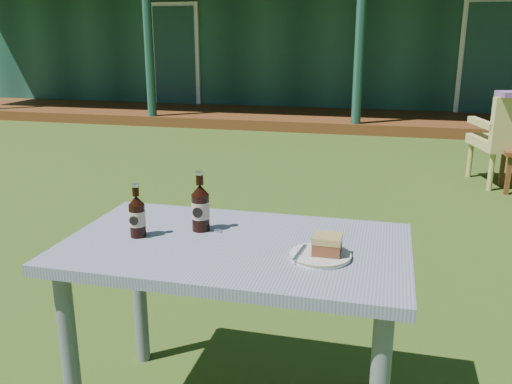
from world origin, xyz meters
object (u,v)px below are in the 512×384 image
(cafe_table, at_px, (236,269))
(cola_bottle_near, at_px, (200,207))
(plate, at_px, (320,255))
(cake_slice, at_px, (327,244))
(cola_bottle_far, at_px, (137,216))

(cafe_table, height_order, cola_bottle_near, cola_bottle_near)
(plate, bearing_deg, cola_bottle_near, 161.92)
(cake_slice, distance_m, cola_bottle_near, 0.51)
(cafe_table, height_order, plate, plate)
(cake_slice, height_order, cola_bottle_far, cola_bottle_far)
(cafe_table, distance_m, cake_slice, 0.36)
(cola_bottle_near, distance_m, cola_bottle_far, 0.23)
(cafe_table, relative_size, plate, 5.88)
(cake_slice, relative_size, cola_bottle_near, 0.41)
(cafe_table, bearing_deg, plate, -11.29)
(cola_bottle_near, bearing_deg, cafe_table, -29.72)
(cafe_table, relative_size, cola_bottle_near, 5.35)
(plate, relative_size, cake_slice, 2.22)
(cafe_table, bearing_deg, cola_bottle_near, 150.28)
(cake_slice, height_order, cola_bottle_near, cola_bottle_near)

